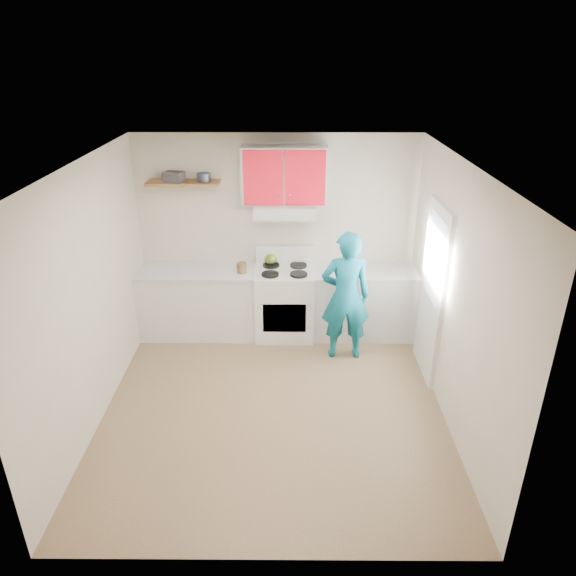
{
  "coord_description": "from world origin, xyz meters",
  "views": [
    {
      "loc": [
        0.18,
        -4.67,
        3.57
      ],
      "look_at": [
        0.15,
        0.55,
        1.15
      ],
      "focal_mm": 32.87,
      "sensor_mm": 36.0,
      "label": 1
    }
  ],
  "objects_px": {
    "kettle": "(271,259)",
    "crock": "(242,269)",
    "person": "(346,296)",
    "stove": "(285,303)",
    "tin": "(204,177)"
  },
  "relations": [
    {
      "from": "stove",
      "to": "crock",
      "type": "relative_size",
      "value": 6.0
    },
    {
      "from": "tin",
      "to": "person",
      "type": "distance_m",
      "value": 2.26
    },
    {
      "from": "kettle",
      "to": "person",
      "type": "relative_size",
      "value": 0.1
    },
    {
      "from": "stove",
      "to": "kettle",
      "type": "height_order",
      "value": "kettle"
    },
    {
      "from": "stove",
      "to": "kettle",
      "type": "xyz_separation_m",
      "value": [
        -0.19,
        0.23,
        0.53
      ]
    },
    {
      "from": "kettle",
      "to": "person",
      "type": "xyz_separation_m",
      "value": [
        0.92,
        -0.77,
        -0.17
      ]
    },
    {
      "from": "tin",
      "to": "crock",
      "type": "bearing_deg",
      "value": -27.31
    },
    {
      "from": "tin",
      "to": "person",
      "type": "xyz_separation_m",
      "value": [
        1.73,
        -0.71,
        -1.27
      ]
    },
    {
      "from": "kettle",
      "to": "crock",
      "type": "distance_m",
      "value": 0.46
    },
    {
      "from": "stove",
      "to": "tin",
      "type": "distance_m",
      "value": 1.91
    },
    {
      "from": "kettle",
      "to": "person",
      "type": "height_order",
      "value": "person"
    },
    {
      "from": "crock",
      "to": "person",
      "type": "xyz_separation_m",
      "value": [
        1.28,
        -0.48,
        -0.16
      ]
    },
    {
      "from": "stove",
      "to": "person",
      "type": "relative_size",
      "value": 0.56
    },
    {
      "from": "tin",
      "to": "kettle",
      "type": "xyz_separation_m",
      "value": [
        0.81,
        0.06,
        -1.1
      ]
    },
    {
      "from": "crock",
      "to": "person",
      "type": "relative_size",
      "value": 0.09
    }
  ]
}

